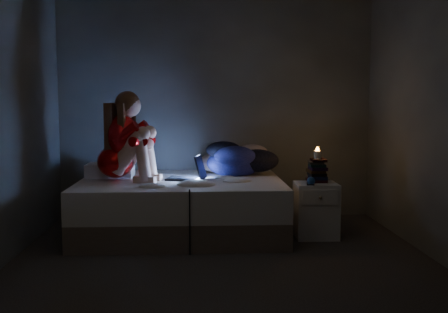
{
  "coord_description": "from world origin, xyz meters",
  "views": [
    {
      "loc": [
        -0.2,
        -4.2,
        1.33
      ],
      "look_at": [
        0.05,
        1.0,
        0.8
      ],
      "focal_mm": 42.13,
      "sensor_mm": 36.0,
      "label": 1
    }
  ],
  "objects": [
    {
      "name": "candle",
      "position": [
        0.98,
        0.95,
        0.84
      ],
      "size": [
        0.07,
        0.07,
        0.08
      ],
      "primitive_type": "cylinder",
      "color": "beige",
      "rests_on": "book_stack"
    },
    {
      "name": "blue_orb",
      "position": [
        0.88,
        0.75,
        0.58
      ],
      "size": [
        0.08,
        0.08,
        0.08
      ],
      "primitive_type": "sphere",
      "color": "navy",
      "rests_on": "nightstand"
    },
    {
      "name": "wall_right",
      "position": [
        1.81,
        0.0,
        1.3
      ],
      "size": [
        0.02,
        3.8,
        2.6
      ],
      "primitive_type": "cube",
      "color": "#3C3E3B",
      "rests_on": "ground"
    },
    {
      "name": "pillow",
      "position": [
        -1.14,
        1.35,
        0.63
      ],
      "size": [
        0.48,
        0.34,
        0.14
      ],
      "primitive_type": "cube",
      "color": "silver",
      "rests_on": "bed"
    },
    {
      "name": "wall_front",
      "position": [
        0.0,
        -1.91,
        1.3
      ],
      "size": [
        3.6,
        0.02,
        2.6
      ],
      "primitive_type": "cube",
      "color": "#3C3E3B",
      "rests_on": "ground"
    },
    {
      "name": "book_stack",
      "position": [
        0.98,
        0.95,
        0.67
      ],
      "size": [
        0.19,
        0.25,
        0.25
      ],
      "primitive_type": null,
      "color": "black",
      "rests_on": "nightstand"
    },
    {
      "name": "wall_back",
      "position": [
        0.0,
        1.91,
        1.3
      ],
      "size": [
        3.6,
        0.02,
        2.6
      ],
      "primitive_type": "cube",
      "color": "#3C3E3B",
      "rests_on": "ground"
    },
    {
      "name": "bed",
      "position": [
        -0.38,
        1.1,
        0.28
      ],
      "size": [
        2.03,
        1.52,
        0.56
      ],
      "primitive_type": null,
      "color": "silver",
      "rests_on": "ground"
    },
    {
      "name": "clothes_pile",
      "position": [
        0.18,
        1.43,
        0.75
      ],
      "size": [
        0.76,
        0.69,
        0.38
      ],
      "primitive_type": null,
      "rotation": [
        0.0,
        0.0,
        -0.35
      ],
      "color": "navy",
      "rests_on": "bed"
    },
    {
      "name": "floor",
      "position": [
        0.0,
        0.0,
        -0.01
      ],
      "size": [
        3.6,
        3.8,
        0.02
      ],
      "primitive_type": "cube",
      "color": "black",
      "rests_on": "ground"
    },
    {
      "name": "laptop",
      "position": [
        -0.34,
        1.06,
        0.69
      ],
      "size": [
        0.42,
        0.34,
        0.26
      ],
      "primitive_type": null,
      "rotation": [
        0.0,
        0.0,
        -0.23
      ],
      "color": "black",
      "rests_on": "bed"
    },
    {
      "name": "nightstand",
      "position": [
        0.96,
        0.88,
        0.27
      ],
      "size": [
        0.41,
        0.37,
        0.54
      ],
      "primitive_type": "cube",
      "rotation": [
        0.0,
        0.0,
        -0.01
      ],
      "color": "silver",
      "rests_on": "ground"
    },
    {
      "name": "phone",
      "position": [
        0.88,
        0.79,
        0.55
      ],
      "size": [
        0.09,
        0.15,
        0.01
      ],
      "primitive_type": "cube",
      "rotation": [
        0.0,
        0.0,
        -0.16
      ],
      "color": "black",
      "rests_on": "nightstand"
    },
    {
      "name": "woman",
      "position": [
        -1.03,
        1.06,
        1.01
      ],
      "size": [
        0.63,
        0.5,
        0.9
      ],
      "primitive_type": null,
      "rotation": [
        0.0,
        0.0,
        -0.27
      ],
      "color": "#890005",
      "rests_on": "bed"
    }
  ]
}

